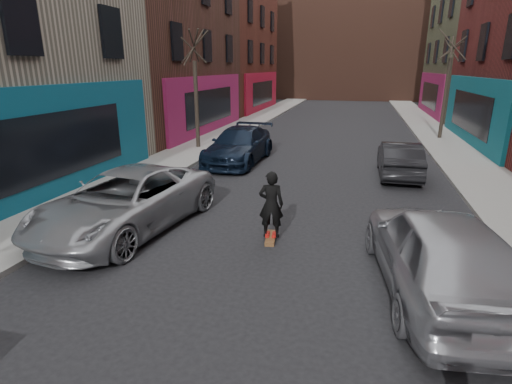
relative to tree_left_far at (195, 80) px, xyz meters
The scene contains 11 objects.
sidewalk_left 12.45m from the tree_left_far, 90.24° to the left, with size 2.50×84.00×0.13m, color gray.
sidewalk_right 17.61m from the tree_left_far, 43.95° to the left, with size 2.50×84.00×0.13m, color gray.
building_far 38.67m from the tree_left_far, 80.73° to the left, with size 40.00×10.00×14.00m, color #47281E.
tree_left_far is the anchor object (origin of this frame).
tree_right_far 13.78m from the tree_left_far, 25.82° to the left, with size 2.00×2.00×6.80m, color black, non-canonical shape.
parked_left_far 10.82m from the tree_left_far, 77.56° to the right, with size 2.52×5.46×1.52m, color gray.
parked_left_end 4.49m from the tree_left_far, 38.28° to the right, with size 2.09×5.14×1.49m, color black.
parked_right_far 15.14m from the tree_left_far, 50.98° to the right, with size 1.98×4.91×1.67m, color #9899A0.
parked_right_end 10.26m from the tree_left_far, 17.62° to the right, with size 1.40×4.02×1.32m, color black.
skateboard 12.13m from the tree_left_far, 59.21° to the right, with size 0.22×0.80×0.10m, color brown.
skateboarder 11.93m from the tree_left_far, 59.21° to the right, with size 0.59×0.39×1.62m, color black.
Camera 1 is at (1.63, -0.72, 4.01)m, focal length 28.00 mm.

